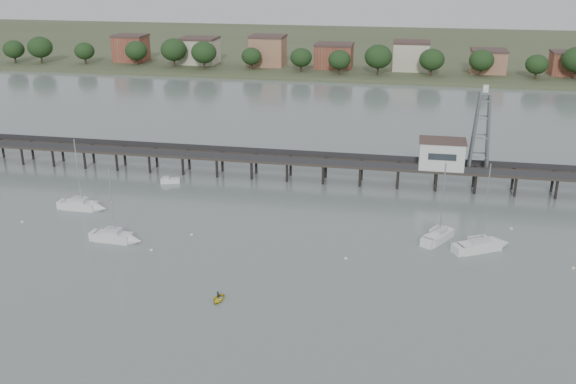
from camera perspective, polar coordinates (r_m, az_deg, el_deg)
name	(u,v)px	position (r m, az deg, el deg)	size (l,w,h in m)	color
ground_plane	(215,361)	(71.44, -6.47, -14.71)	(500.00, 500.00, 0.00)	slate
pier	(307,161)	(122.74, 1.67, 2.78)	(150.00, 5.00, 5.50)	#2D2823
pier_building	(442,154)	(120.64, 13.50, 3.33)	(8.40, 5.40, 5.30)	silver
lattice_tower	(481,132)	(119.98, 16.78, 5.13)	(3.20, 3.20, 15.50)	slate
sailboat_b	(86,206)	(114.42, -17.50, -1.20)	(7.93, 2.42, 13.08)	white
sailboat_c	(442,234)	(101.18, 13.53, -3.67)	(5.98, 7.82, 12.90)	white
sailboat_d	(487,245)	(99.28, 17.27, -4.53)	(8.69, 6.38, 14.12)	white
sailboat_f	(120,238)	(100.43, -14.72, -3.96)	(7.62, 2.58, 12.50)	white
white_tender	(170,181)	(124.11, -10.47, 1.01)	(3.89, 2.58, 1.40)	white
yellow_dinghy	(218,300)	(82.32, -6.22, -9.55)	(1.84, 0.53, 2.58)	yellow
dinghy_occupant	(218,300)	(82.32, -6.22, -9.55)	(0.39, 1.07, 0.26)	black
mooring_buoys	(294,243)	(96.92, 0.49, -4.53)	(84.93, 18.74, 0.39)	beige
far_shore	(372,48)	(298.32, 7.48, 12.54)	(500.00, 170.00, 10.40)	#475133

